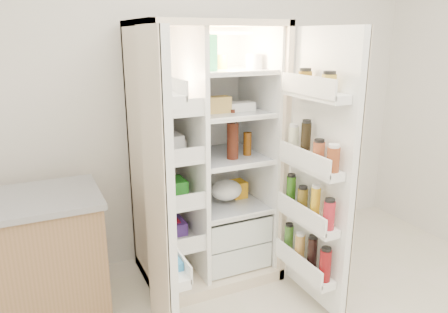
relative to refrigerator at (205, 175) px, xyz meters
name	(u,v)px	position (x,y,z in m)	size (l,w,h in m)	color
wall_back	(190,84)	(0.03, 0.35, 0.61)	(4.00, 0.02, 2.70)	silver
refrigerator	(205,175)	(0.00, 0.00, 0.00)	(0.92, 0.70, 1.80)	beige
freezer_door	(160,194)	(-0.52, -0.60, 0.15)	(0.15, 0.40, 1.72)	white
fridge_door	(319,177)	(0.46, -0.70, 0.13)	(0.17, 0.58, 1.72)	white
kitchen_counter	(7,265)	(-1.32, -0.12, -0.34)	(1.11, 0.59, 0.80)	#8D6746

